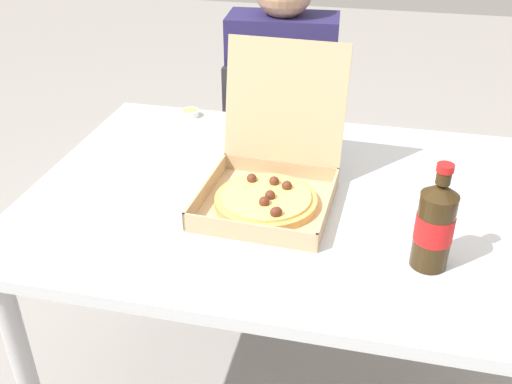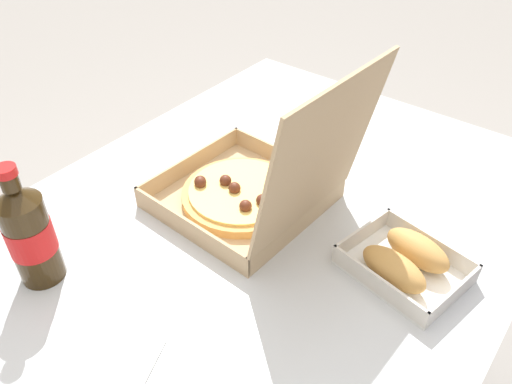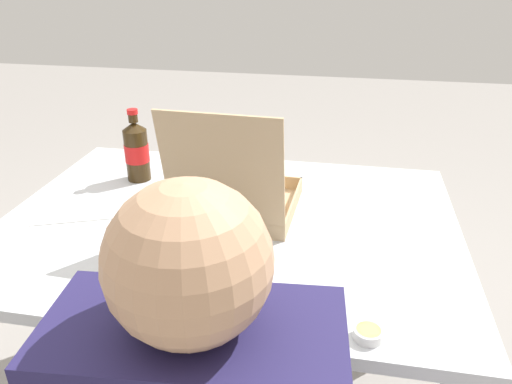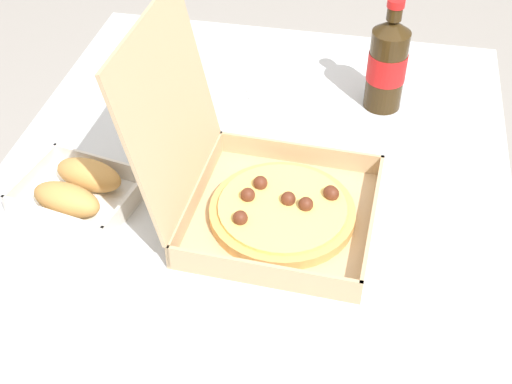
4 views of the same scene
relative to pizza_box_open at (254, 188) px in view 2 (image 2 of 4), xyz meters
name	(u,v)px [view 2 (image 2 of 4)]	position (x,y,z in m)	size (l,w,h in m)	color
dining_table	(262,251)	(0.02, 0.04, -0.13)	(1.20, 0.89, 0.72)	silver
pizza_box_open	(254,188)	(0.00, 0.00, 0.00)	(0.31, 0.37, 0.33)	tan
bread_side_box	(405,261)	(-0.02, 0.30, -0.02)	(0.18, 0.22, 0.06)	white
cola_bottle	(29,234)	(0.36, -0.17, 0.05)	(0.07, 0.07, 0.22)	#33230F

